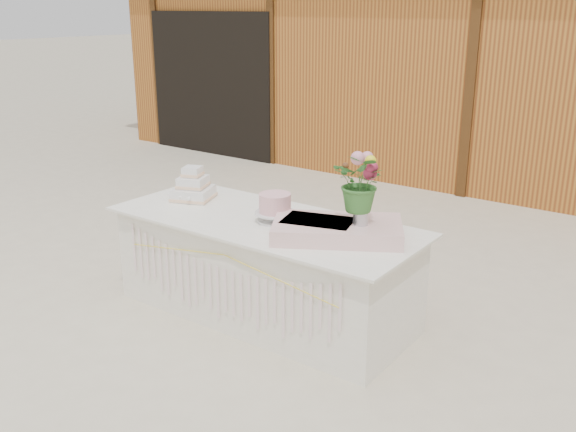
% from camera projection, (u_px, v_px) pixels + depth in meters
% --- Properties ---
extents(ground, '(80.00, 80.00, 0.00)m').
position_uv_depth(ground, '(265.00, 313.00, 5.00)').
color(ground, beige).
rests_on(ground, ground).
extents(barn, '(12.60, 4.60, 3.30)m').
position_uv_depth(barn, '(524.00, 50.00, 9.08)').
color(barn, '#AC6A24').
rests_on(barn, ground).
extents(cake_table, '(2.40, 1.00, 0.77)m').
position_uv_depth(cake_table, '(264.00, 268.00, 4.88)').
color(cake_table, white).
rests_on(cake_table, ground).
extents(wedding_cake, '(0.39, 0.39, 0.27)m').
position_uv_depth(wedding_cake, '(193.00, 188.00, 5.24)').
color(wedding_cake, white).
rests_on(wedding_cake, cake_table).
extents(pink_cake_stand, '(0.30, 0.30, 0.22)m').
position_uv_depth(pink_cake_stand, '(275.00, 206.00, 4.68)').
color(pink_cake_stand, silver).
rests_on(pink_cake_stand, cake_table).
extents(satin_runner, '(1.01, 0.88, 0.11)m').
position_uv_depth(satin_runner, '(337.00, 230.00, 4.39)').
color(satin_runner, beige).
rests_on(satin_runner, cake_table).
extents(flower_vase, '(0.10, 0.10, 0.14)m').
position_uv_depth(flower_vase, '(361.00, 215.00, 4.30)').
color(flower_vase, silver).
rests_on(flower_vase, satin_runner).
extents(bouquet, '(0.38, 0.33, 0.40)m').
position_uv_depth(bouquet, '(362.00, 175.00, 4.21)').
color(bouquet, '#336B2B').
rests_on(bouquet, flower_vase).
extents(loose_flowers, '(0.13, 0.32, 0.02)m').
position_uv_depth(loose_flowers, '(181.00, 195.00, 5.36)').
color(loose_flowers, pink).
rests_on(loose_flowers, cake_table).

